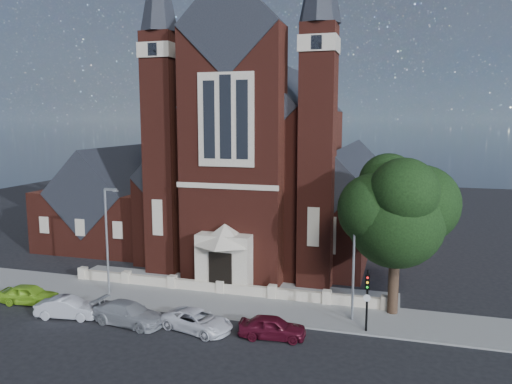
% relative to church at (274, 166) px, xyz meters
% --- Properties ---
extents(ground, '(120.00, 120.00, 0.00)m').
position_rel_church_xyz_m(ground, '(0.00, -7.94, -8.19)').
color(ground, black).
rests_on(ground, ground).
extents(pavement_strip, '(60.00, 5.00, 0.12)m').
position_rel_church_xyz_m(pavement_strip, '(0.00, -18.44, -8.19)').
color(pavement_strip, gray).
rests_on(pavement_strip, ground).
extents(forecourt_paving, '(26.00, 3.00, 0.14)m').
position_rel_church_xyz_m(forecourt_paving, '(0.00, -14.44, -8.19)').
color(forecourt_paving, gray).
rests_on(forecourt_paving, ground).
extents(forecourt_wall, '(24.00, 0.40, 0.90)m').
position_rel_church_xyz_m(forecourt_wall, '(0.00, -16.44, -8.19)').
color(forecourt_wall, '#B2A28D').
rests_on(forecourt_wall, ground).
extents(church, '(20.01, 34.90, 29.20)m').
position_rel_church_xyz_m(church, '(0.00, 0.00, 0.00)').
color(church, '#4D1D14').
rests_on(church, ground).
extents(parish_hall, '(12.00, 12.20, 10.24)m').
position_rel_church_xyz_m(parish_hall, '(-16.00, -4.94, -4.17)').
color(parish_hall, '#4D1D14').
rests_on(parish_hall, ground).
extents(street_tree, '(6.40, 6.60, 10.70)m').
position_rel_church_xyz_m(street_tree, '(12.60, -17.23, -1.23)').
color(street_tree, black).
rests_on(street_tree, ground).
extents(street_lamp_left, '(1.16, 0.22, 8.09)m').
position_rel_church_xyz_m(street_lamp_left, '(-7.91, -18.94, -3.59)').
color(street_lamp_left, gray).
rests_on(street_lamp_left, ground).
extents(street_lamp_right, '(1.16, 0.22, 8.09)m').
position_rel_church_xyz_m(street_lamp_right, '(10.09, -18.94, -3.59)').
color(street_lamp_right, gray).
rests_on(street_lamp_right, ground).
extents(traffic_signal, '(0.28, 0.42, 4.00)m').
position_rel_church_xyz_m(traffic_signal, '(11.00, -20.52, -5.60)').
color(traffic_signal, black).
rests_on(traffic_signal, ground).
extents(car_lime_van, '(4.26, 2.14, 1.39)m').
position_rel_church_xyz_m(car_lime_van, '(-12.39, -22.15, -7.49)').
color(car_lime_van, '#87C026').
rests_on(car_lime_van, ground).
extents(car_silver_a, '(4.34, 2.09, 1.37)m').
position_rel_church_xyz_m(car_silver_a, '(-8.15, -23.55, -7.50)').
color(car_silver_a, '#AAACB2').
rests_on(car_silver_a, ground).
extents(car_silver_b, '(5.18, 2.70, 1.43)m').
position_rel_church_xyz_m(car_silver_b, '(-3.73, -23.39, -7.47)').
color(car_silver_b, '#919398').
rests_on(car_silver_b, ground).
extents(car_white_suv, '(5.04, 3.33, 1.29)m').
position_rel_church_xyz_m(car_white_suv, '(0.91, -23.08, -7.54)').
color(car_white_suv, white).
rests_on(car_white_suv, ground).
extents(car_dark_red, '(4.20, 2.01, 1.38)m').
position_rel_church_xyz_m(car_dark_red, '(5.63, -22.80, -7.49)').
color(car_dark_red, '#4C0D1C').
rests_on(car_dark_red, ground).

